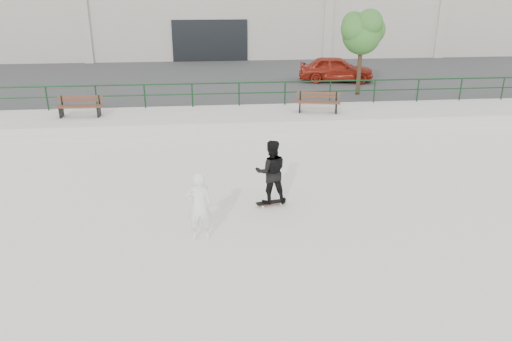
{
  "coord_description": "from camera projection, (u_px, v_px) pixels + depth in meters",
  "views": [
    {
      "loc": [
        -0.45,
        -10.39,
        5.56
      ],
      "look_at": [
        0.83,
        2.0,
        0.82
      ],
      "focal_mm": 35.0,
      "sensor_mm": 36.0,
      "label": 1
    }
  ],
  "objects": [
    {
      "name": "ledge",
      "position": [
        217.0,
        120.0,
        20.42
      ],
      "size": [
        30.0,
        3.0,
        0.5
      ],
      "primitive_type": "cube",
      "color": "silver",
      "rests_on": "ground"
    },
    {
      "name": "bench_right",
      "position": [
        318.0,
        102.0,
        20.46
      ],
      "size": [
        1.84,
        0.87,
        0.82
      ],
      "rotation": [
        0.0,
        0.0,
        -0.21
      ],
      "color": "brown",
      "rests_on": "ledge"
    },
    {
      "name": "bench_left",
      "position": [
        80.0,
        106.0,
        19.8
      ],
      "size": [
        1.77,
        0.57,
        0.81
      ],
      "rotation": [
        0.0,
        0.0,
        -0.03
      ],
      "color": "brown",
      "rests_on": "ledge"
    },
    {
      "name": "red_car",
      "position": [
        336.0,
        69.0,
        26.65
      ],
      "size": [
        4.17,
        2.31,
        1.34
      ],
      "primitive_type": "imported",
      "rotation": [
        0.0,
        0.0,
        1.38
      ],
      "color": "maroon",
      "rests_on": "parking_strip"
    },
    {
      "name": "ground",
      "position": [
        230.0,
        235.0,
        11.67
      ],
      "size": [
        120.0,
        120.0,
        0.0
      ],
      "primitive_type": "plane",
      "color": "white",
      "rests_on": "ground"
    },
    {
      "name": "tree",
      "position": [
        363.0,
        31.0,
        22.76
      ],
      "size": [
        2.21,
        1.97,
        3.93
      ],
      "color": "#483124",
      "rests_on": "parking_strip"
    },
    {
      "name": "seated_skater",
      "position": [
        199.0,
        206.0,
        11.23
      ],
      "size": [
        0.6,
        0.4,
        1.63
      ],
      "primitive_type": "imported",
      "rotation": [
        0.0,
        0.0,
        3.15
      ],
      "color": "white",
      "rests_on": "ground"
    },
    {
      "name": "standing_skater",
      "position": [
        271.0,
        172.0,
        12.89
      ],
      "size": [
        0.83,
        0.65,
        1.7
      ],
      "primitive_type": "imported",
      "rotation": [
        0.0,
        0.0,
        3.15
      ],
      "color": "black",
      "rests_on": "skateboard"
    },
    {
      "name": "skateboard",
      "position": [
        271.0,
        203.0,
        13.2
      ],
      "size": [
        0.81,
        0.38,
        0.09
      ],
      "rotation": [
        0.0,
        0.0,
        0.23
      ],
      "color": "black",
      "rests_on": "ground"
    },
    {
      "name": "railing",
      "position": [
        216.0,
        89.0,
        21.27
      ],
      "size": [
        28.0,
        0.06,
        1.03
      ],
      "color": "#153B1D",
      "rests_on": "ledge"
    },
    {
      "name": "parking_strip",
      "position": [
        213.0,
        81.0,
        28.32
      ],
      "size": [
        60.0,
        14.0,
        0.5
      ],
      "primitive_type": "cube",
      "color": "#3D3D3D",
      "rests_on": "ground"
    }
  ]
}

